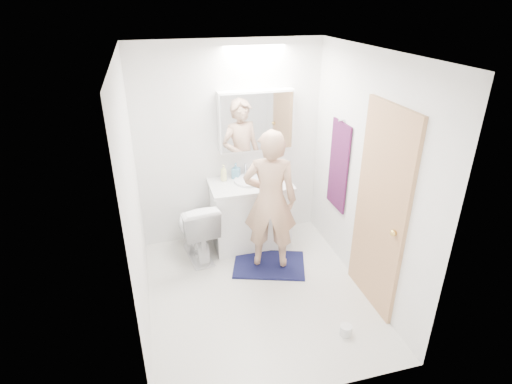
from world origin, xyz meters
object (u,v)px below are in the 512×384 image
object	(u,v)px
medicine_cabinet	(256,121)
toilet_paper_roll	(346,330)
toilet	(196,229)
vanity_cabinet	(250,215)
person	(270,201)
soap_bottle_b	(236,171)
soap_bottle_a	(224,173)
toothbrush_cup	(262,173)

from	to	relation	value
medicine_cabinet	toilet_paper_roll	size ratio (longest dim) A/B	8.00
medicine_cabinet	toilet	distance (m)	1.43
vanity_cabinet	person	bearing A→B (deg)	-80.98
person	soap_bottle_b	distance (m)	0.75
toilet	person	distance (m)	0.99
soap_bottle_a	toothbrush_cup	size ratio (longest dim) A/B	2.10
person	vanity_cabinet	bearing A→B (deg)	-62.58
vanity_cabinet	toilet	bearing A→B (deg)	-170.39
toothbrush_cup	person	bearing A→B (deg)	-98.78
soap_bottle_a	toilet_paper_roll	bearing A→B (deg)	-68.62
soap_bottle_b	toothbrush_cup	bearing A→B (deg)	-3.59
medicine_cabinet	toothbrush_cup	world-z (taller)	medicine_cabinet
medicine_cabinet	person	size ratio (longest dim) A/B	0.56
vanity_cabinet	toothbrush_cup	world-z (taller)	toothbrush_cup
vanity_cabinet	soap_bottle_a	bearing A→B (deg)	152.02
person	toothbrush_cup	world-z (taller)	person
vanity_cabinet	soap_bottle_b	xyz separation A→B (m)	(-0.13, 0.18, 0.53)
medicine_cabinet	person	distance (m)	1.00
person	soap_bottle_b	world-z (taller)	person
toilet	person	xyz separation A→B (m)	(0.76, -0.42, 0.47)
toothbrush_cup	soap_bottle_b	bearing A→B (deg)	176.41
vanity_cabinet	toilet_paper_roll	world-z (taller)	vanity_cabinet
toilet	soap_bottle_a	bearing A→B (deg)	-154.31
vanity_cabinet	toilet_paper_roll	bearing A→B (deg)	-75.31
soap_bottle_b	toothbrush_cup	size ratio (longest dim) A/B	2.01
soap_bottle_a	toothbrush_cup	world-z (taller)	soap_bottle_a
vanity_cabinet	toilet_paper_roll	xyz separation A→B (m)	(0.45, -1.73, -0.34)
toilet	toilet_paper_roll	distance (m)	2.00
soap_bottle_a	toothbrush_cup	xyz separation A→B (m)	(0.47, 0.01, -0.06)
medicine_cabinet	soap_bottle_a	size ratio (longest dim) A/B	4.43
soap_bottle_b	toilet_paper_roll	bearing A→B (deg)	-73.07
toilet	person	size ratio (longest dim) A/B	0.47
vanity_cabinet	toothbrush_cup	size ratio (longest dim) A/B	9.51
vanity_cabinet	toothbrush_cup	bearing A→B (deg)	39.93
soap_bottle_a	soap_bottle_b	size ratio (longest dim) A/B	1.04
toothbrush_cup	soap_bottle_a	bearing A→B (deg)	-178.79
toilet_paper_roll	medicine_cabinet	bearing A→B (deg)	99.50
medicine_cabinet	soap_bottle_a	bearing A→B (deg)	-171.70
soap_bottle_b	toilet_paper_roll	world-z (taller)	soap_bottle_b
vanity_cabinet	person	size ratio (longest dim) A/B	0.57
soap_bottle_a	soap_bottle_b	world-z (taller)	soap_bottle_a
toothbrush_cup	medicine_cabinet	bearing A→B (deg)	141.18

